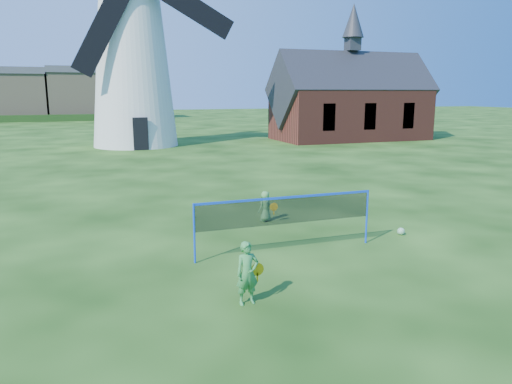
{
  "coord_description": "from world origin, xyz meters",
  "views": [
    {
      "loc": [
        -4.34,
        -12.15,
        4.26
      ],
      "look_at": [
        0.2,
        0.5,
        1.5
      ],
      "focal_mm": 34.27,
      "sensor_mm": 36.0,
      "label": 1
    }
  ],
  "objects": [
    {
      "name": "player_boy",
      "position": [
        1.32,
        2.68,
        0.51
      ],
      "size": [
        0.66,
        0.5,
        1.03
      ],
      "rotation": [
        0.0,
        0.0,
        3.56
      ],
      "color": "#4D9A4A",
      "rests_on": "ground"
    },
    {
      "name": "ground",
      "position": [
        0.0,
        0.0,
        0.0
      ],
      "size": [
        220.0,
        220.0,
        0.0
      ],
      "primitive_type": "plane",
      "color": "black",
      "rests_on": "ground"
    },
    {
      "name": "windmill",
      "position": [
        -0.12,
        28.16,
        6.96
      ],
      "size": [
        15.05,
        6.62,
        20.29
      ],
      "color": "white",
      "rests_on": "ground"
    },
    {
      "name": "player_girl",
      "position": [
        -1.35,
        -3.29,
        0.66
      ],
      "size": [
        0.67,
        0.37,
        1.32
      ],
      "rotation": [
        0.0,
        0.0,
        0.07
      ],
      "color": "#399044",
      "rests_on": "ground"
    },
    {
      "name": "badminton_net",
      "position": [
        0.68,
        -0.54,
        1.14
      ],
      "size": [
        5.05,
        0.05,
        1.55
      ],
      "color": "blue",
      "rests_on": "ground"
    },
    {
      "name": "play_ball",
      "position": [
        4.63,
        -0.2,
        0.11
      ],
      "size": [
        0.22,
        0.22,
        0.22
      ],
      "primitive_type": "sphere",
      "color": "green",
      "rests_on": "ground"
    },
    {
      "name": "chapel",
      "position": [
        18.88,
        27.21,
        3.34
      ],
      "size": [
        14.02,
        6.8,
        11.86
      ],
      "color": "brown",
      "rests_on": "ground"
    }
  ]
}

